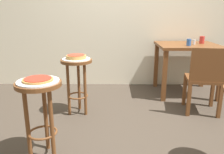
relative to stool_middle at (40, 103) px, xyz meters
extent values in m
plane|color=#42382D|center=(0.82, 0.53, -0.51)|extent=(6.00, 6.00, 0.00)
cylinder|color=brown|center=(0.00, 0.00, 0.16)|extent=(0.38, 0.38, 0.03)
cylinder|color=brown|center=(0.00, 0.12, -0.18)|extent=(0.04, 0.04, 0.66)
cylinder|color=brown|center=(-0.10, -0.06, -0.18)|extent=(0.04, 0.04, 0.66)
cylinder|color=brown|center=(0.10, -0.06, -0.18)|extent=(0.04, 0.04, 0.66)
torus|color=brown|center=(0.00, 0.00, -0.28)|extent=(0.26, 0.26, 0.02)
cylinder|color=silver|center=(0.00, 0.00, 0.19)|extent=(0.35, 0.35, 0.01)
cylinder|color=#B78442|center=(0.00, 0.00, 0.20)|extent=(0.25, 0.25, 0.01)
cylinder|color=red|center=(0.00, 0.00, 0.21)|extent=(0.22, 0.22, 0.01)
cylinder|color=brown|center=(0.17, 0.93, 0.16)|extent=(0.38, 0.38, 0.03)
cylinder|color=brown|center=(0.17, 1.04, -0.18)|extent=(0.04, 0.04, 0.66)
cylinder|color=brown|center=(0.07, 0.87, -0.18)|extent=(0.04, 0.04, 0.66)
cylinder|color=brown|center=(0.27, 0.87, -0.18)|extent=(0.04, 0.04, 0.66)
torus|color=brown|center=(0.17, 0.93, -0.28)|extent=(0.26, 0.26, 0.02)
cylinder|color=silver|center=(0.17, 0.93, 0.19)|extent=(0.34, 0.34, 0.01)
cylinder|color=tan|center=(0.17, 0.93, 0.21)|extent=(0.24, 0.24, 0.04)
cylinder|color=#B23823|center=(0.17, 0.93, 0.24)|extent=(0.21, 0.21, 0.01)
cube|color=brown|center=(1.73, 1.69, 0.25)|extent=(0.89, 0.78, 0.04)
cube|color=brown|center=(1.34, 1.35, -0.14)|extent=(0.06, 0.06, 0.74)
cube|color=brown|center=(2.13, 1.35, -0.14)|extent=(0.06, 0.06, 0.74)
cube|color=brown|center=(1.34, 2.03, -0.14)|extent=(0.06, 0.06, 0.74)
cube|color=brown|center=(2.13, 2.03, -0.14)|extent=(0.06, 0.06, 0.74)
cylinder|color=#3360B2|center=(1.69, 1.52, 0.31)|extent=(0.06, 0.06, 0.10)
cylinder|color=red|center=(1.96, 1.76, 0.32)|extent=(0.07, 0.07, 0.11)
cylinder|color=white|center=(1.81, 1.65, 0.30)|extent=(0.04, 0.04, 0.07)
cube|color=brown|center=(1.74, 1.00, -0.08)|extent=(0.45, 0.45, 0.04)
cube|color=brown|center=(1.72, 0.82, 0.14)|extent=(0.40, 0.09, 0.40)
cube|color=brown|center=(1.95, 1.15, -0.30)|extent=(0.04, 0.04, 0.42)
cube|color=brown|center=(1.59, 1.20, -0.30)|extent=(0.04, 0.04, 0.42)
cube|color=brown|center=(1.89, 0.79, -0.30)|extent=(0.04, 0.04, 0.42)
cube|color=brown|center=(1.54, 0.84, -0.30)|extent=(0.04, 0.04, 0.42)
camera|label=1|loc=(0.62, -1.81, 0.74)|focal=37.21mm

